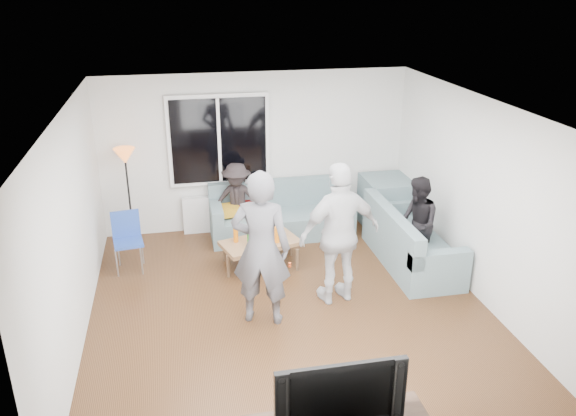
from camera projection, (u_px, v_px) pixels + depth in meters
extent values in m
cube|color=#56351C|center=(290.00, 310.00, 7.39)|extent=(5.00, 5.50, 0.04)
cube|color=white|center=(290.00, 106.00, 6.40)|extent=(5.00, 5.50, 0.04)
cube|color=silver|center=(256.00, 152.00, 9.41)|extent=(5.00, 0.04, 2.60)
cube|color=silver|center=(363.00, 352.00, 4.38)|extent=(5.00, 0.04, 2.60)
cube|color=silver|center=(70.00, 233.00, 6.43)|extent=(0.04, 5.50, 2.60)
cube|color=silver|center=(482.00, 200.00, 7.36)|extent=(0.04, 5.50, 2.60)
cube|color=white|center=(219.00, 140.00, 9.14)|extent=(1.62, 0.06, 1.47)
cube|color=black|center=(219.00, 141.00, 9.10)|extent=(1.50, 0.02, 1.35)
cube|color=white|center=(219.00, 141.00, 9.09)|extent=(0.05, 0.03, 1.35)
cube|color=silver|center=(222.00, 213.00, 9.56)|extent=(1.30, 0.12, 0.62)
imported|color=#255A24|center=(250.00, 184.00, 9.44)|extent=(0.21, 0.17, 0.37)
imported|color=white|center=(216.00, 191.00, 9.37)|extent=(0.18, 0.18, 0.18)
cube|color=slate|center=(389.00, 203.00, 9.69)|extent=(0.85, 0.85, 0.85)
cube|color=#B8811B|center=(227.00, 210.00, 9.13)|extent=(0.43, 0.38, 0.14)
cube|color=maroon|center=(250.00, 207.00, 9.28)|extent=(0.40, 0.35, 0.13)
cube|color=#8F6745|center=(260.00, 254.00, 8.40)|extent=(1.23, 0.89, 0.40)
cylinder|color=maroon|center=(260.00, 237.00, 8.24)|extent=(0.17, 0.17, 0.17)
imported|color=#4E4D52|center=(261.00, 249.00, 6.79)|extent=(0.82, 0.66, 1.95)
imported|color=silver|center=(340.00, 234.00, 7.26)|extent=(1.17, 0.66, 1.88)
imported|color=black|center=(417.00, 224.00, 8.20)|extent=(0.59, 0.72, 1.37)
imported|color=black|center=(237.00, 201.00, 9.16)|extent=(0.92, 0.70, 1.27)
imported|color=black|center=(337.00, 388.00, 4.80)|extent=(1.11, 0.15, 0.64)
cylinder|color=black|center=(262.00, 229.00, 8.48)|extent=(0.07, 0.07, 0.20)
cylinder|color=orange|center=(277.00, 235.00, 8.25)|extent=(0.07, 0.07, 0.25)
cylinder|color=#198D22|center=(250.00, 238.00, 8.15)|extent=(0.08, 0.08, 0.23)
cylinder|color=black|center=(279.00, 230.00, 8.47)|extent=(0.07, 0.07, 0.20)
cylinder|color=orange|center=(236.00, 234.00, 8.26)|extent=(0.07, 0.07, 0.24)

